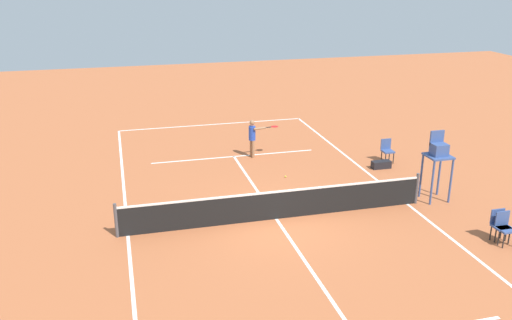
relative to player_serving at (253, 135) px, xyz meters
The scene contains 10 objects.
ground_plane 6.14m from the player_serving, 82.58° to the left, with size 60.00×60.00×0.00m, color #B76038.
court_lines 6.14m from the player_serving, 82.58° to the left, with size 9.32×22.87×0.01m.
tennis_net 6.09m from the player_serving, 82.58° to the left, with size 9.92×0.10×1.07m.
player_serving is the anchor object (origin of this frame).
tennis_ball 2.84m from the player_serving, 102.71° to the left, with size 0.07×0.07×0.07m, color #CCE033.
umpire_chair 7.67m from the player_serving, 129.77° to the left, with size 0.80×0.80×2.41m.
courtside_chair_near 10.54m from the player_serving, 118.86° to the left, with size 0.44×0.46×0.95m.
courtside_chair_mid 5.50m from the player_serving, 158.78° to the left, with size 0.44×0.46×0.95m.
courtside_chair_far 10.37m from the player_serving, 119.16° to the left, with size 0.44×0.46×0.95m.
equipment_bag 5.32m from the player_serving, 150.30° to the left, with size 0.76×0.32×0.30m, color black.
Camera 1 is at (4.61, 15.18, 7.58)m, focal length 38.64 mm.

